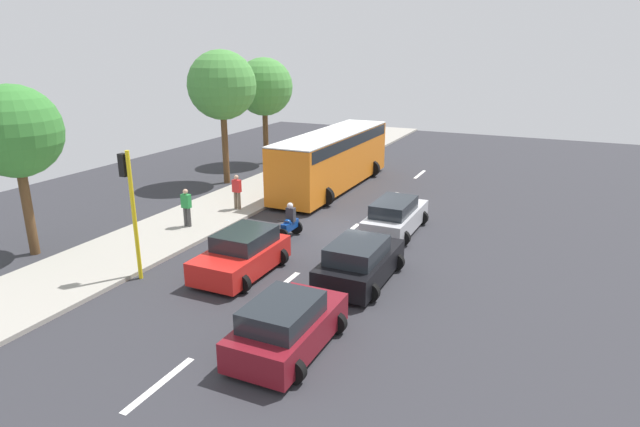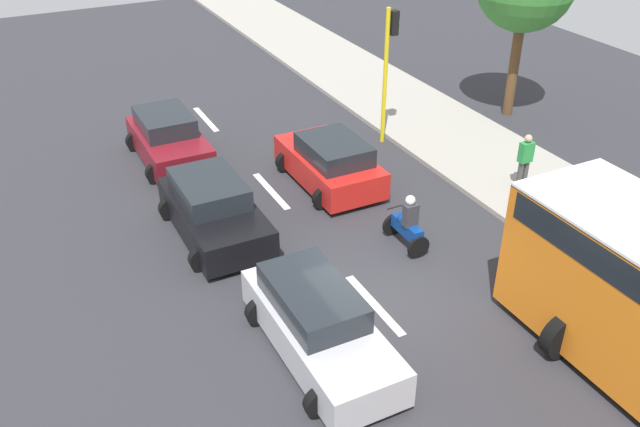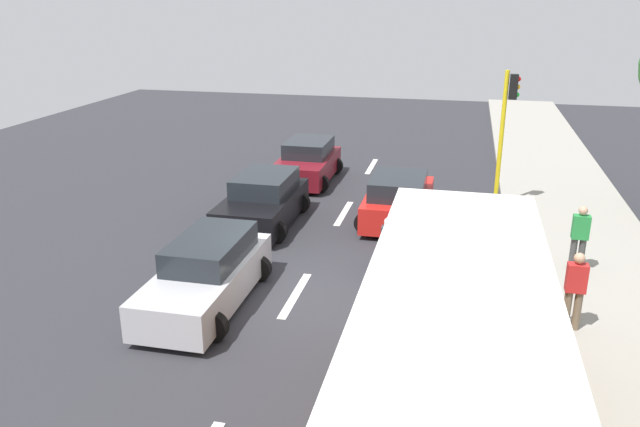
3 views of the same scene
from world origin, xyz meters
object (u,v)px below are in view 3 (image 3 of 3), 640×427
Objects in this scene: car_red at (398,200)px; pedestrian_by_tree at (575,289)px; pedestrian_near_signal at (580,236)px; motorcycle at (389,250)px; car_black at (263,201)px; traffic_light_corner at (506,121)px; car_maroon at (307,163)px; car_silver at (207,274)px.

car_red is 2.29× the size of pedestrian_by_tree.
motorcycle is at bearing -168.71° from pedestrian_near_signal.
traffic_light_corner is (7.08, 2.97, 2.22)m from car_black.
car_black is 2.42× the size of pedestrian_by_tree.
car_maroon and car_silver have the same top height.
car_red and car_black have the same top height.
pedestrian_by_tree is (8.07, -9.86, 0.35)m from car_maroon.
car_maroon is 2.51× the size of motorcycle.
pedestrian_near_signal is 5.48m from traffic_light_corner.
car_black is 9.00m from pedestrian_near_signal.
car_red is at bearing 124.79° from pedestrian_by_tree.
car_silver is at bearing -85.72° from car_black.
traffic_light_corner is at bearing -15.19° from car_maroon.
car_maroon is 7.49m from traffic_light_corner.
car_silver is 2.64× the size of pedestrian_by_tree.
traffic_light_corner is (-1.71, 4.86, 1.87)m from pedestrian_near_signal.
pedestrian_by_tree is (7.85, 0.32, 0.35)m from car_silver.
traffic_light_corner reaches higher than car_maroon.
car_black is 1.07× the size of car_maroon.
car_silver is at bearing -177.64° from pedestrian_by_tree.
motorcycle is 4.70m from pedestrian_near_signal.
pedestrian_near_signal reaches higher than motorcycle.
traffic_light_corner is at bearing 51.18° from car_silver.
pedestrian_by_tree is at bearing -50.69° from car_maroon.
traffic_light_corner is (3.07, 1.88, 2.22)m from car_red.
car_silver is (-3.62, -6.43, 0.00)m from car_red.
traffic_light_corner is at bearing 109.36° from pedestrian_near_signal.
car_silver is 4.57m from motorcycle.
pedestrian_by_tree is at bearing -28.58° from motorcycle.
pedestrian_near_signal is at bearing 11.29° from motorcycle.
pedestrian_near_signal is at bearing 80.24° from pedestrian_by_tree.
car_silver is at bearing -146.31° from motorcycle.
car_maroon is at bearing 87.85° from car_black.
pedestrian_by_tree reaches higher than car_maroon.
car_maroon is at bearing 117.70° from motorcycle.
car_maroon is at bearing 141.97° from pedestrian_near_signal.
car_black and car_maroon have the same top height.
pedestrian_near_signal is 0.38× the size of traffic_light_corner.
pedestrian_by_tree is at bearing -55.21° from car_red.
pedestrian_by_tree is at bearing -31.27° from car_black.
car_black is at bearing -157.23° from traffic_light_corner.
pedestrian_near_signal reaches higher than car_maroon.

